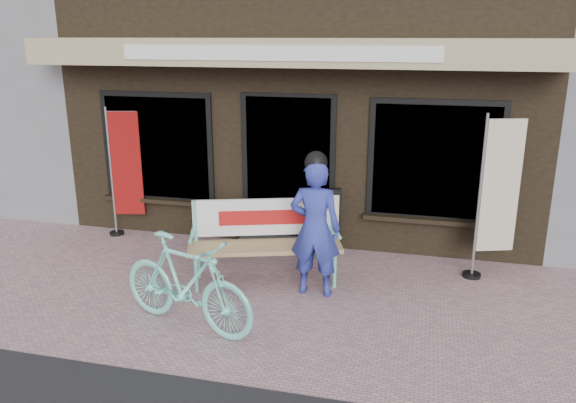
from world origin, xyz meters
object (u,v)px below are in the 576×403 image
(nobori_red, at_px, (124,171))
(menu_stand, at_px, (324,220))
(nobori_cream, at_px, (496,195))
(bicycle, at_px, (186,283))
(person, at_px, (315,226))
(bench, at_px, (265,234))

(nobori_red, relative_size, menu_stand, 2.13)
(nobori_red, height_order, nobori_cream, nobori_cream)
(nobori_red, bearing_deg, menu_stand, -12.65)
(bicycle, xyz_separation_m, nobori_cream, (3.19, 2.12, 0.57))
(bicycle, relative_size, nobori_cream, 0.81)
(person, bearing_deg, bench, 160.08)
(person, xyz_separation_m, menu_stand, (-0.13, 1.33, -0.38))
(bicycle, xyz_separation_m, menu_stand, (1.00, 2.45, -0.03))
(bicycle, distance_m, menu_stand, 2.65)
(bench, relative_size, nobori_cream, 0.92)
(person, height_order, menu_stand, person)
(person, height_order, nobori_cream, nobori_cream)
(nobori_cream, bearing_deg, menu_stand, 152.68)
(bicycle, distance_m, nobori_cream, 3.88)
(person, bearing_deg, nobori_red, 157.23)
(bicycle, distance_m, nobori_red, 3.22)
(bicycle, xyz_separation_m, nobori_red, (-2.04, 2.44, 0.51))
(person, distance_m, nobori_cream, 2.30)
(person, distance_m, menu_stand, 1.39)
(bench, height_order, bicycle, bench)
(bench, distance_m, menu_stand, 1.23)
(bench, bearing_deg, bicycle, -126.64)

